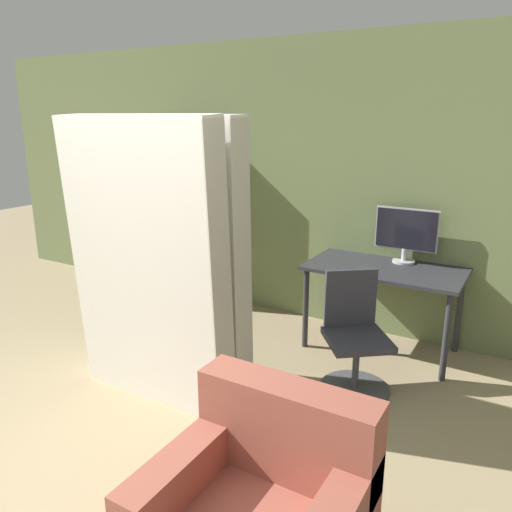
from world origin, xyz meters
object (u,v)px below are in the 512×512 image
at_px(mattress_far, 172,258).
at_px(mattress_near, 148,266).
at_px(monitor, 406,232).
at_px(bookshelf, 182,216).
at_px(office_chair, 354,344).

bearing_deg(mattress_far, mattress_near, -90.00).
distance_m(monitor, mattress_far, 2.04).
bearing_deg(mattress_near, monitor, 55.06).
bearing_deg(bookshelf, office_chair, -22.12).
xyz_separation_m(bookshelf, mattress_near, (1.16, -1.82, 0.08)).
height_order(monitor, mattress_far, mattress_far).
xyz_separation_m(office_chair, mattress_far, (-1.20, -0.61, 0.65)).
distance_m(monitor, mattress_near, 2.24).
relative_size(bookshelf, mattress_far, 0.89).
height_order(bookshelf, mattress_far, mattress_far).
bearing_deg(mattress_near, bookshelf, 122.38).
xyz_separation_m(monitor, mattress_near, (-1.28, -1.84, -0.02)).
height_order(monitor, mattress_near, mattress_near).
distance_m(monitor, office_chair, 1.18).
xyz_separation_m(monitor, office_chair, (-0.08, -0.97, -0.67)).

